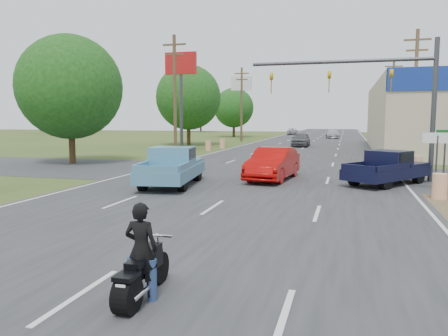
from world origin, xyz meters
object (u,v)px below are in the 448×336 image
(red_convertible, at_px, (273,164))
(navy_pickup, at_px, (389,167))
(distant_car_grey, at_px, (301,140))
(distant_car_silver, at_px, (332,134))
(motorcycle, at_px, (141,276))
(rider, at_px, (141,255))
(distant_car_white, at_px, (292,131))
(blue_pickup, at_px, (173,166))

(red_convertible, height_order, navy_pickup, red_convertible)
(distant_car_grey, xyz_separation_m, distant_car_silver, (2.70, 22.78, -0.09))
(motorcycle, distance_m, rider, 0.37)
(motorcycle, height_order, rider, rider)
(rider, height_order, distant_car_silver, rider)
(motorcycle, height_order, navy_pickup, navy_pickup)
(red_convertible, relative_size, navy_pickup, 0.98)
(red_convertible, distance_m, distant_car_white, 64.53)
(blue_pickup, relative_size, distant_car_grey, 1.21)
(red_convertible, distance_m, rider, 15.38)
(red_convertible, bearing_deg, rider, -82.89)
(motorcycle, xyz_separation_m, navy_pickup, (5.26, 15.39, 0.37))
(navy_pickup, height_order, distant_car_silver, navy_pickup)
(distant_car_grey, relative_size, distant_car_white, 0.99)
(distant_car_white, bearing_deg, distant_car_silver, 111.99)
(red_convertible, height_order, blue_pickup, blue_pickup)
(distant_car_white, bearing_deg, red_convertible, 88.14)
(navy_pickup, height_order, distant_car_white, navy_pickup)
(navy_pickup, bearing_deg, distant_car_silver, 129.90)
(distant_car_grey, height_order, distant_car_white, distant_car_grey)
(blue_pickup, bearing_deg, red_convertible, 27.60)
(navy_pickup, relative_size, distant_car_white, 1.07)
(rider, height_order, distant_car_grey, rider)
(red_convertible, bearing_deg, blue_pickup, -138.40)
(rider, xyz_separation_m, distant_car_white, (-7.00, 79.56, -0.15))
(blue_pickup, bearing_deg, motorcycle, -77.88)
(motorcycle, relative_size, navy_pickup, 0.39)
(navy_pickup, xyz_separation_m, distant_car_silver, (-4.22, 50.17, -0.11))
(motorcycle, relative_size, distant_car_white, 0.41)
(navy_pickup, xyz_separation_m, distant_car_white, (-12.27, 64.21, -0.16))
(distant_car_silver, bearing_deg, rider, -97.04)
(motorcycle, height_order, distant_car_grey, distant_car_grey)
(motorcycle, height_order, distant_car_silver, distant_car_silver)
(distant_car_white, bearing_deg, distant_car_grey, 90.42)
(distant_car_grey, bearing_deg, blue_pickup, -95.99)
(motorcycle, distance_m, distant_car_white, 79.91)
(navy_pickup, xyz_separation_m, distant_car_grey, (-6.92, 27.40, -0.02))
(distant_car_silver, height_order, distant_car_white, distant_car_silver)
(distant_car_grey, bearing_deg, motorcycle, -88.38)
(red_convertible, xyz_separation_m, rider, (0.28, -15.38, -0.01))
(red_convertible, relative_size, distant_car_silver, 1.01)
(red_convertible, bearing_deg, motorcycle, -82.89)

